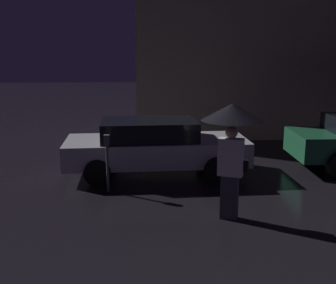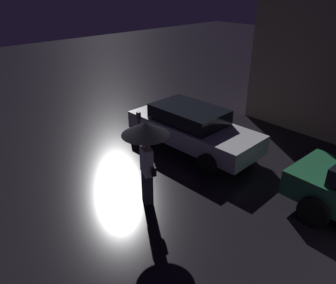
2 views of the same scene
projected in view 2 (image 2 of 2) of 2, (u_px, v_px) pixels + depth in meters
name	position (u px, v px, depth m)	size (l,w,h in m)	color
parked_car_silver	(192.00, 127.00, 10.40)	(4.49, 1.90, 1.36)	#B7B7BF
pedestrian_with_umbrella	(146.00, 140.00, 7.36)	(1.09, 1.09, 2.13)	#383842
parking_meter	(139.00, 127.00, 10.28)	(0.12, 0.10, 1.27)	#4C5154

